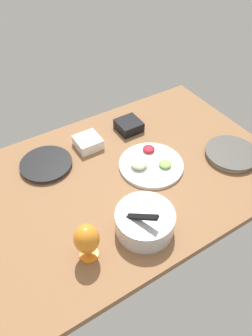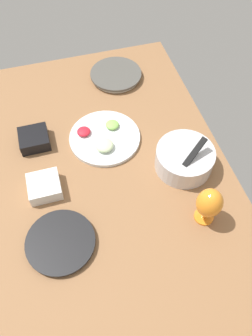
# 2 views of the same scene
# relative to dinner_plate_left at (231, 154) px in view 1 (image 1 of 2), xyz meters

# --- Properties ---
(ground_plane) EXTENTS (1.60, 1.04, 0.04)m
(ground_plane) POSITION_rel_dinner_plate_left_xyz_m (0.56, -0.18, -0.04)
(ground_plane) COLOR #8C603D
(dinner_plate_left) EXTENTS (0.27, 0.27, 0.03)m
(dinner_plate_left) POSITION_rel_dinner_plate_left_xyz_m (0.00, 0.00, 0.00)
(dinner_plate_left) COLOR silver
(dinner_plate_left) RESTS_ON ground_plane
(dinner_plate_right) EXTENTS (0.27, 0.27, 0.02)m
(dinner_plate_right) POSITION_rel_dinner_plate_left_xyz_m (0.86, -0.44, -0.00)
(dinner_plate_right) COLOR #4C4C51
(dinner_plate_right) RESTS_ON ground_plane
(mixing_bowl) EXTENTS (0.25, 0.25, 0.17)m
(mixing_bowl) POSITION_rel_dinner_plate_left_xyz_m (0.65, 0.13, 0.04)
(mixing_bowl) COLOR silver
(mixing_bowl) RESTS_ON ground_plane
(fruit_platter) EXTENTS (0.33, 0.33, 0.05)m
(fruit_platter) POSITION_rel_dinner_plate_left_xyz_m (0.41, -0.16, -0.00)
(fruit_platter) COLOR silver
(fruit_platter) RESTS_ON ground_plane
(hurricane_glass_orange) EXTENTS (0.10, 0.10, 0.18)m
(hurricane_glass_orange) POSITION_rel_dinner_plate_left_xyz_m (0.90, 0.12, 0.10)
(hurricane_glass_orange) COLOR orange
(hurricane_glass_orange) RESTS_ON ground_plane
(square_bowl_black) EXTENTS (0.13, 0.13, 0.06)m
(square_bowl_black) POSITION_rel_dinner_plate_left_xyz_m (0.34, -0.48, 0.02)
(square_bowl_black) COLOR black
(square_bowl_black) RESTS_ON ground_plane
(square_bowl_white) EXTENTS (0.13, 0.13, 0.06)m
(square_bowl_white) POSITION_rel_dinner_plate_left_xyz_m (0.61, -0.47, 0.02)
(square_bowl_white) COLOR white
(square_bowl_white) RESTS_ON ground_plane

